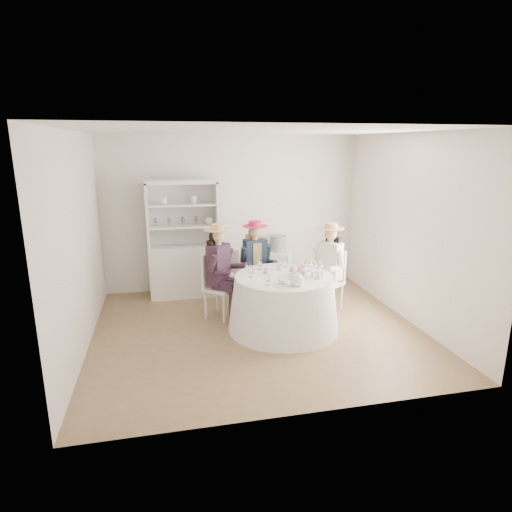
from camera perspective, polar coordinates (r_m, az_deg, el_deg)
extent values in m
plane|color=brown|center=(6.12, 0.20, -9.79)|extent=(4.50, 4.50, 0.00)
plane|color=white|center=(5.58, 0.23, 16.37)|extent=(4.50, 4.50, 0.00)
plane|color=silver|center=(7.63, -3.09, 5.71)|extent=(4.50, 0.00, 4.50)
plane|color=silver|center=(3.84, 6.79, -3.40)|extent=(4.50, 0.00, 4.50)
plane|color=silver|center=(5.66, -22.62, 1.45)|extent=(0.00, 4.50, 4.50)
plane|color=silver|center=(6.56, 19.81, 3.39)|extent=(0.00, 4.50, 4.50)
cone|color=white|center=(6.03, 3.66, -6.30)|extent=(1.55, 1.55, 0.76)
cylinder|color=white|center=(5.90, 3.72, -2.78)|extent=(1.35, 1.35, 0.02)
cube|color=silver|center=(7.41, -9.46, -1.97)|extent=(1.24, 0.73, 0.88)
cube|color=silver|center=(7.39, -9.86, 5.71)|extent=(1.14, 0.35, 1.07)
cube|color=silver|center=(7.14, -9.96, 9.72)|extent=(1.24, 0.73, 0.06)
cube|color=silver|center=(7.20, -14.29, 5.23)|extent=(0.15, 0.43, 1.07)
cube|color=silver|center=(7.25, -5.30, 5.68)|extent=(0.15, 0.43, 1.07)
cube|color=silver|center=(7.23, -9.71, 3.95)|extent=(1.15, 0.66, 0.03)
cube|color=silver|center=(7.18, -9.83, 6.78)|extent=(1.15, 0.66, 0.03)
sphere|color=white|center=(7.25, -6.27, 4.73)|extent=(0.14, 0.14, 0.14)
cube|color=silver|center=(7.75, 2.93, -1.80)|extent=(0.58, 0.58, 0.68)
cylinder|color=black|center=(7.63, 2.98, 1.69)|extent=(0.36, 0.36, 0.29)
cube|color=silver|center=(6.41, -4.79, -4.32)|extent=(0.57, 0.57, 0.04)
cylinder|color=silver|center=(6.28, -4.29, -6.98)|extent=(0.04, 0.04, 0.44)
cylinder|color=silver|center=(6.53, -2.77, -6.07)|extent=(0.04, 0.04, 0.44)
cylinder|color=silver|center=(6.45, -6.74, -6.46)|extent=(0.04, 0.04, 0.44)
cylinder|color=silver|center=(6.70, -5.16, -5.59)|extent=(0.04, 0.04, 0.44)
cube|color=silver|center=(6.42, -6.20, -1.76)|extent=(0.27, 0.31, 0.51)
cube|color=black|center=(6.31, -5.01, -1.08)|extent=(0.39, 0.41, 0.59)
cube|color=black|center=(6.25, -4.32, -4.04)|extent=(0.35, 0.32, 0.12)
cylinder|color=black|center=(6.28, -3.16, -6.86)|extent=(0.10, 0.10, 0.46)
cylinder|color=black|center=(6.10, -5.78, -0.96)|extent=(0.19, 0.18, 0.28)
cube|color=black|center=(6.39, -3.44, -3.58)|extent=(0.35, 0.32, 0.12)
cylinder|color=black|center=(6.43, -2.32, -6.34)|extent=(0.10, 0.10, 0.46)
cylinder|color=black|center=(6.44, -3.71, -0.08)|extent=(0.19, 0.18, 0.28)
cylinder|color=#D8A889|center=(6.23, -5.07, 1.69)|extent=(0.09, 0.09, 0.08)
sphere|color=#D8A889|center=(6.21, -5.10, 2.69)|extent=(0.19, 0.19, 0.19)
sphere|color=black|center=(6.23, -5.45, 2.60)|extent=(0.19, 0.19, 0.19)
cube|color=black|center=(6.31, -5.66, 0.52)|extent=(0.22, 0.24, 0.38)
cylinder|color=tan|center=(6.19, -5.12, 3.52)|extent=(0.40, 0.40, 0.01)
cylinder|color=tan|center=(6.18, -5.13, 3.88)|extent=(0.20, 0.20, 0.08)
cube|color=silver|center=(6.87, -0.08, -3.08)|extent=(0.45, 0.45, 0.04)
cylinder|color=silver|center=(6.76, -0.84, -5.42)|extent=(0.04, 0.04, 0.43)
cylinder|color=silver|center=(6.86, 1.62, -5.09)|extent=(0.04, 0.04, 0.43)
cylinder|color=silver|center=(7.03, -1.73, -4.60)|extent=(0.04, 0.04, 0.43)
cylinder|color=silver|center=(7.14, 0.64, -4.30)|extent=(0.04, 0.04, 0.43)
cube|color=silver|center=(6.96, -0.60, -0.60)|extent=(0.37, 0.09, 0.49)
cube|color=#1C2838|center=(6.79, -0.14, -0.12)|extent=(0.38, 0.25, 0.57)
cube|color=tan|center=(6.79, -0.14, -0.12)|extent=(0.17, 0.23, 0.49)
cube|color=#1C2838|center=(6.72, -0.42, -2.81)|extent=(0.18, 0.35, 0.12)
cylinder|color=#1C2838|center=(6.69, 0.00, -5.53)|extent=(0.10, 0.10, 0.45)
cylinder|color=#1C2838|center=(6.67, -1.64, 0.21)|extent=(0.11, 0.18, 0.27)
cube|color=#1C2838|center=(6.78, 0.97, -2.65)|extent=(0.18, 0.35, 0.12)
cylinder|color=#1C2838|center=(6.75, 1.40, -5.35)|extent=(0.10, 0.10, 0.45)
cylinder|color=#1C2838|center=(6.81, 1.57, 0.51)|extent=(0.11, 0.18, 0.27)
cylinder|color=#D8A889|center=(6.72, -0.14, 2.38)|extent=(0.09, 0.09, 0.08)
sphere|color=#D8A889|center=(6.70, -0.14, 3.28)|extent=(0.19, 0.19, 0.19)
sphere|color=tan|center=(6.74, -0.28, 3.22)|extent=(0.19, 0.19, 0.19)
cube|color=tan|center=(6.82, -0.38, 1.38)|extent=(0.24, 0.11, 0.37)
cylinder|color=#D52051|center=(6.68, -0.14, 4.02)|extent=(0.39, 0.39, 0.01)
cylinder|color=#D52051|center=(6.67, -0.14, 4.34)|extent=(0.20, 0.20, 0.08)
cube|color=silver|center=(6.74, 9.58, -3.62)|extent=(0.55, 0.55, 0.04)
cylinder|color=silver|center=(6.77, 7.64, -5.49)|extent=(0.04, 0.04, 0.43)
cylinder|color=silver|center=(6.61, 9.90, -6.10)|extent=(0.04, 0.04, 0.43)
cylinder|color=silver|center=(7.02, 9.12, -4.82)|extent=(0.04, 0.04, 0.43)
cylinder|color=silver|center=(6.86, 11.33, -5.38)|extent=(0.04, 0.04, 0.43)
cube|color=silver|center=(6.80, 10.49, -1.14)|extent=(0.24, 0.32, 0.49)
cube|color=silver|center=(6.65, 9.80, -0.59)|extent=(0.37, 0.40, 0.57)
cube|color=silver|center=(6.66, 8.41, -3.07)|extent=(0.35, 0.30, 0.12)
cylinder|color=silver|center=(6.65, 7.65, -5.77)|extent=(0.10, 0.10, 0.45)
cylinder|color=silver|center=(6.71, 8.18, 0.22)|extent=(0.19, 0.17, 0.27)
cube|color=silver|center=(6.57, 9.69, -3.37)|extent=(0.35, 0.30, 0.12)
cylinder|color=silver|center=(6.56, 8.92, -6.12)|extent=(0.10, 0.10, 0.45)
cylinder|color=silver|center=(6.50, 11.15, -0.39)|extent=(0.19, 0.17, 0.27)
cylinder|color=#D8A889|center=(6.58, 9.92, 1.98)|extent=(0.09, 0.09, 0.08)
sphere|color=#D8A889|center=(6.55, 9.96, 2.90)|extent=(0.19, 0.19, 0.19)
sphere|color=black|center=(6.59, 10.16, 2.83)|extent=(0.19, 0.19, 0.19)
cube|color=black|center=(6.67, 10.23, 0.93)|extent=(0.20, 0.24, 0.37)
cylinder|color=tan|center=(6.54, 9.99, 3.67)|extent=(0.39, 0.39, 0.01)
cylinder|color=tan|center=(6.53, 10.01, 4.01)|extent=(0.20, 0.20, 0.08)
cube|color=silver|center=(7.30, -3.41, -2.39)|extent=(0.45, 0.45, 0.04)
cylinder|color=silver|center=(7.47, -2.12, -3.61)|extent=(0.03, 0.03, 0.39)
cylinder|color=silver|center=(7.51, -4.26, -3.52)|extent=(0.03, 0.03, 0.39)
cylinder|color=silver|center=(7.20, -2.47, -4.31)|extent=(0.03, 0.03, 0.39)
cylinder|color=silver|center=(7.25, -4.69, -4.21)|extent=(0.03, 0.03, 0.39)
cube|color=silver|center=(7.08, -3.67, -0.92)|extent=(0.33, 0.14, 0.44)
imported|color=white|center=(6.01, 1.33, -2.04)|extent=(0.10, 0.10, 0.06)
imported|color=white|center=(6.17, 3.14, -1.57)|extent=(0.08, 0.08, 0.07)
imported|color=white|center=(6.12, 5.65, -1.74)|extent=(0.10, 0.10, 0.07)
imported|color=white|center=(5.94, 5.88, -2.35)|extent=(0.25, 0.25, 0.05)
sphere|color=pink|center=(5.95, 6.28, -1.68)|extent=(0.07, 0.07, 0.07)
sphere|color=white|center=(5.98, 5.98, -1.58)|extent=(0.07, 0.07, 0.07)
sphere|color=pink|center=(5.98, 5.54, -1.56)|extent=(0.07, 0.07, 0.07)
sphere|color=white|center=(5.95, 5.19, -1.63)|extent=(0.07, 0.07, 0.07)
sphere|color=pink|center=(5.91, 5.15, -1.76)|extent=(0.07, 0.07, 0.07)
sphere|color=white|center=(5.87, 5.44, -1.86)|extent=(0.07, 0.07, 0.07)
sphere|color=pink|center=(5.87, 5.90, -1.88)|extent=(0.07, 0.07, 0.07)
sphere|color=white|center=(5.90, 6.25, -1.81)|extent=(0.07, 0.07, 0.07)
sphere|color=white|center=(5.49, 5.42, -3.17)|extent=(0.18, 0.18, 0.18)
cylinder|color=white|center=(5.52, 6.51, -2.99)|extent=(0.11, 0.03, 0.09)
cylinder|color=white|center=(5.47, 5.44, -2.27)|extent=(0.04, 0.04, 0.02)
cylinder|color=white|center=(5.56, 3.48, -3.70)|extent=(0.23, 0.23, 0.01)
cube|color=beige|center=(5.53, 3.09, -3.58)|extent=(0.05, 0.04, 0.03)
cube|color=beige|center=(5.55, 3.49, -3.37)|extent=(0.06, 0.05, 0.03)
cube|color=beige|center=(5.59, 3.88, -3.40)|extent=(0.06, 0.06, 0.03)
cube|color=beige|center=(5.58, 3.21, -3.27)|extent=(0.06, 0.06, 0.03)
cube|color=beige|center=(5.53, 3.85, -3.58)|extent=(0.06, 0.06, 0.03)
cylinder|color=white|center=(5.94, 8.18, -2.64)|extent=(0.21, 0.21, 0.01)
cylinder|color=white|center=(5.92, 8.20, -2.03)|extent=(0.02, 0.02, 0.14)
cylinder|color=white|center=(5.90, 8.22, -1.36)|extent=(0.16, 0.16, 0.01)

